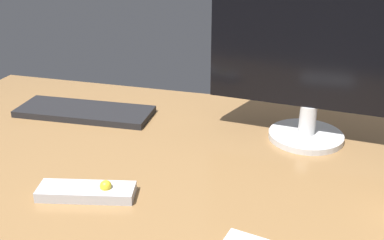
{
  "coord_description": "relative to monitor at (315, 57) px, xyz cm",
  "views": [
    {
      "loc": [
        29.68,
        -83.66,
        50.38
      ],
      "look_at": [
        3.87,
        8.73,
        8.0
      ],
      "focal_mm": 42.36,
      "sensor_mm": 36.0,
      "label": 1
    }
  ],
  "objects": [
    {
      "name": "desk",
      "position": [
        -29.68,
        -18.49,
        -21.36
      ],
      "size": [
        140.0,
        84.0,
        2.0
      ],
      "primitive_type": "cube",
      "color": "olive",
      "rests_on": "ground"
    },
    {
      "name": "monitor",
      "position": [
        0.0,
        0.0,
        0.0
      ],
      "size": [
        48.12,
        17.8,
        38.12
      ],
      "rotation": [
        0.0,
        0.0,
        -0.09
      ],
      "color": "silver",
      "rests_on": "desk"
    },
    {
      "name": "keyboard",
      "position": [
        -58.52,
        -0.93,
        -19.5
      ],
      "size": [
        37.08,
        14.47,
        1.73
      ],
      "primitive_type": "cube",
      "rotation": [
        0.0,
        0.0,
        0.05
      ],
      "color": "black",
      "rests_on": "desk"
    },
    {
      "name": "media_remote",
      "position": [
        -38.94,
        -36.89,
        -19.27
      ],
      "size": [
        19.21,
        9.54,
        3.55
      ],
      "rotation": [
        0.0,
        0.0,
        0.22
      ],
      "color": "#B7B7BC",
      "rests_on": "desk"
    }
  ]
}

